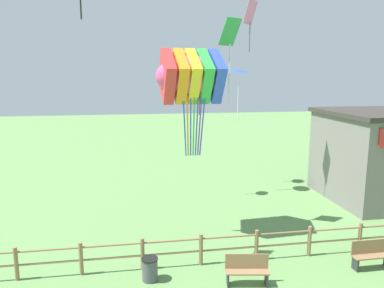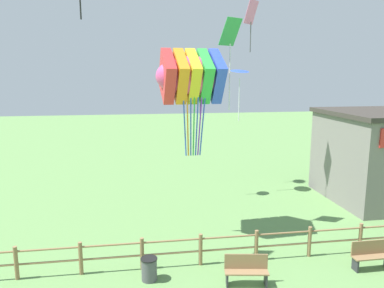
{
  "view_description": "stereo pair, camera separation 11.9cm",
  "coord_description": "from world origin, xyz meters",
  "px_view_note": "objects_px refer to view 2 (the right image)",
  "views": [
    {
      "loc": [
        -2.41,
        -6.47,
        6.86
      ],
      "look_at": [
        0.0,
        8.0,
        4.14
      ],
      "focal_mm": 35.0,
      "sensor_mm": 36.0,
      "label": 1
    },
    {
      "loc": [
        -2.29,
        -6.48,
        6.86
      ],
      "look_at": [
        0.0,
        8.0,
        4.14
      ],
      "focal_mm": 35.0,
      "sensor_mm": 36.0,
      "label": 2
    }
  ],
  "objects_px": {
    "park_bench_by_building": "(371,254)",
    "kite_blue_delta": "(240,72)",
    "kite_rainbow_parafoil": "(191,76)",
    "kite_green_diamond": "(230,43)",
    "kite_orange_delta": "(200,85)",
    "kite_pink_diamond": "(251,16)",
    "trash_bin": "(149,269)",
    "park_bench_near_fence": "(246,269)"
  },
  "relations": [
    {
      "from": "park_bench_near_fence",
      "to": "kite_rainbow_parafoil",
      "type": "relative_size",
      "value": 0.34
    },
    {
      "from": "kite_blue_delta",
      "to": "kite_orange_delta",
      "type": "distance_m",
      "value": 2.45
    },
    {
      "from": "park_bench_by_building",
      "to": "kite_green_diamond",
      "type": "height_order",
      "value": "kite_green_diamond"
    },
    {
      "from": "kite_orange_delta",
      "to": "park_bench_by_building",
      "type": "bearing_deg",
      "value": -62.1
    },
    {
      "from": "kite_rainbow_parafoil",
      "to": "kite_pink_diamond",
      "type": "relative_size",
      "value": 1.76
    },
    {
      "from": "park_bench_by_building",
      "to": "kite_blue_delta",
      "type": "height_order",
      "value": "kite_blue_delta"
    },
    {
      "from": "trash_bin",
      "to": "kite_rainbow_parafoil",
      "type": "relative_size",
      "value": 0.18
    },
    {
      "from": "park_bench_by_building",
      "to": "trash_bin",
      "type": "distance_m",
      "value": 7.9
    },
    {
      "from": "park_bench_by_building",
      "to": "kite_rainbow_parafoil",
      "type": "distance_m",
      "value": 9.48
    },
    {
      "from": "kite_pink_diamond",
      "to": "kite_orange_delta",
      "type": "relative_size",
      "value": 1.33
    },
    {
      "from": "trash_bin",
      "to": "kite_orange_delta",
      "type": "bearing_deg",
      "value": 68.78
    },
    {
      "from": "trash_bin",
      "to": "kite_pink_diamond",
      "type": "height_order",
      "value": "kite_pink_diamond"
    },
    {
      "from": "trash_bin",
      "to": "kite_blue_delta",
      "type": "distance_m",
      "value": 12.31
    },
    {
      "from": "park_bench_near_fence",
      "to": "kite_green_diamond",
      "type": "height_order",
      "value": "kite_green_diamond"
    },
    {
      "from": "park_bench_by_building",
      "to": "kite_pink_diamond",
      "type": "height_order",
      "value": "kite_pink_diamond"
    },
    {
      "from": "trash_bin",
      "to": "kite_green_diamond",
      "type": "xyz_separation_m",
      "value": [
        3.72,
        3.99,
        7.75
      ]
    },
    {
      "from": "kite_rainbow_parafoil",
      "to": "kite_green_diamond",
      "type": "bearing_deg",
      "value": 14.86
    },
    {
      "from": "kite_rainbow_parafoil",
      "to": "kite_orange_delta",
      "type": "height_order",
      "value": "kite_rainbow_parafoil"
    },
    {
      "from": "kite_green_diamond",
      "to": "kite_orange_delta",
      "type": "bearing_deg",
      "value": 96.39
    },
    {
      "from": "kite_orange_delta",
      "to": "kite_pink_diamond",
      "type": "bearing_deg",
      "value": -27.64
    },
    {
      "from": "trash_bin",
      "to": "park_bench_near_fence",
      "type": "bearing_deg",
      "value": -13.58
    },
    {
      "from": "kite_green_diamond",
      "to": "kite_blue_delta",
      "type": "xyz_separation_m",
      "value": [
        1.83,
        4.79,
        -1.16
      ]
    },
    {
      "from": "park_bench_near_fence",
      "to": "kite_pink_diamond",
      "type": "xyz_separation_m",
      "value": [
        2.42,
        7.87,
        9.21
      ]
    },
    {
      "from": "kite_blue_delta",
      "to": "kite_orange_delta",
      "type": "bearing_deg",
      "value": -168.82
    },
    {
      "from": "kite_orange_delta",
      "to": "kite_rainbow_parafoil",
      "type": "bearing_deg",
      "value": -104.43
    },
    {
      "from": "park_bench_near_fence",
      "to": "kite_blue_delta",
      "type": "height_order",
      "value": "kite_blue_delta"
    },
    {
      "from": "kite_green_diamond",
      "to": "kite_pink_diamond",
      "type": "distance_m",
      "value": 3.95
    },
    {
      "from": "park_bench_by_building",
      "to": "kite_green_diamond",
      "type": "xyz_separation_m",
      "value": [
        -4.17,
        4.45,
        7.62
      ]
    },
    {
      "from": "park_bench_near_fence",
      "to": "kite_green_diamond",
      "type": "relative_size",
      "value": 0.39
    },
    {
      "from": "kite_rainbow_parafoil",
      "to": "kite_blue_delta",
      "type": "xyz_separation_m",
      "value": [
        3.55,
        5.25,
        0.2
      ]
    },
    {
      "from": "park_bench_near_fence",
      "to": "trash_bin",
      "type": "relative_size",
      "value": 1.87
    },
    {
      "from": "park_bench_near_fence",
      "to": "kite_rainbow_parafoil",
      "type": "distance_m",
      "value": 7.69
    },
    {
      "from": "park_bench_by_building",
      "to": "kite_blue_delta",
      "type": "relative_size",
      "value": 0.48
    },
    {
      "from": "park_bench_near_fence",
      "to": "kite_orange_delta",
      "type": "relative_size",
      "value": 0.79
    },
    {
      "from": "kite_blue_delta",
      "to": "kite_pink_diamond",
      "type": "bearing_deg",
      "value": -88.87
    },
    {
      "from": "kite_rainbow_parafoil",
      "to": "park_bench_by_building",
      "type": "bearing_deg",
      "value": -34.16
    },
    {
      "from": "kite_rainbow_parafoil",
      "to": "kite_green_diamond",
      "type": "height_order",
      "value": "kite_green_diamond"
    },
    {
      "from": "kite_rainbow_parafoil",
      "to": "kite_blue_delta",
      "type": "bearing_deg",
      "value": 55.97
    },
    {
      "from": "kite_pink_diamond",
      "to": "kite_blue_delta",
      "type": "bearing_deg",
      "value": 91.13
    },
    {
      "from": "trash_bin",
      "to": "kite_green_diamond",
      "type": "bearing_deg",
      "value": 47.04
    },
    {
      "from": "park_bench_by_building",
      "to": "kite_rainbow_parafoil",
      "type": "xyz_separation_m",
      "value": [
        -5.88,
        3.99,
        6.26
      ]
    },
    {
      "from": "kite_green_diamond",
      "to": "kite_pink_diamond",
      "type": "relative_size",
      "value": 1.52
    }
  ]
}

